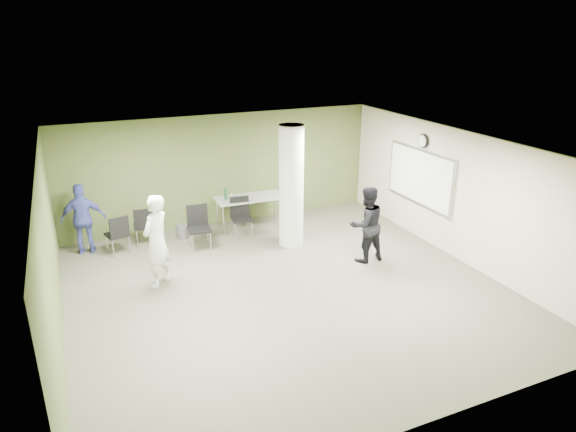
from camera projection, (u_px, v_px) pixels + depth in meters
name	position (u px, v px, depth m)	size (l,w,h in m)	color
floor	(286.00, 289.00, 9.95)	(8.00, 8.00, 0.00)	#4E4D3D
ceiling	(286.00, 148.00, 8.97)	(8.00, 8.00, 0.00)	white
wall_back	(223.00, 170.00, 12.89)	(8.00, 0.02, 2.80)	#4D5F2C
wall_left	(50.00, 260.00, 7.95)	(0.02, 8.00, 2.80)	#4D5F2C
wall_right_cream	(457.00, 195.00, 10.98)	(0.02, 8.00, 2.80)	beige
column	(291.00, 187.00, 11.56)	(0.56, 0.56, 2.80)	silver
whiteboard	(420.00, 177.00, 11.94)	(0.05, 2.30, 1.30)	silver
wall_clock	(423.00, 141.00, 11.64)	(0.06, 0.32, 0.32)	black
folding_table	(249.00, 199.00, 12.74)	(1.74, 0.81, 1.06)	gray
wastebasket	(182.00, 231.00, 12.32)	(0.28, 0.28, 0.32)	#4C4C4C
chair_back_left	(118.00, 232.00, 11.32)	(0.55, 0.55, 0.91)	black
chair_back_right	(144.00, 223.00, 11.80)	(0.50, 0.50, 0.92)	black
chair_table_left	(199.00, 224.00, 11.63)	(0.54, 0.54, 1.00)	black
chair_table_right	(241.00, 214.00, 12.31)	(0.54, 0.54, 0.96)	black
woman_white	(156.00, 241.00, 9.83)	(0.68, 0.44, 1.85)	white
man_black	(366.00, 224.00, 10.91)	(0.81, 0.63, 1.67)	black
man_blue	(83.00, 219.00, 11.30)	(0.94, 0.39, 1.61)	#414AA3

